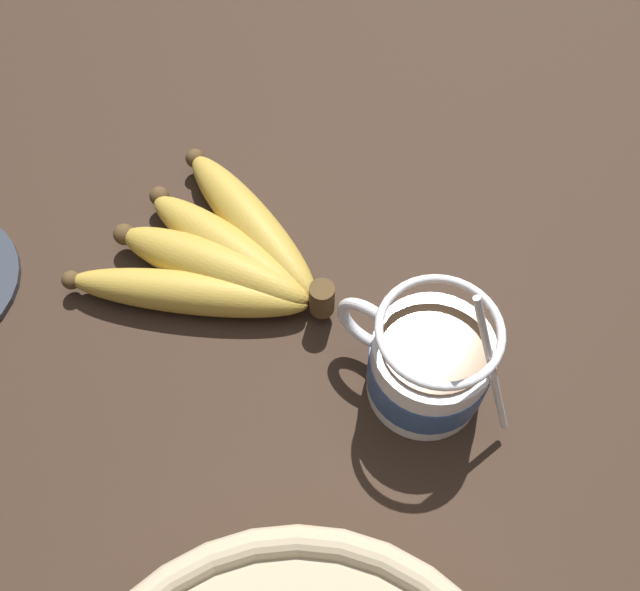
# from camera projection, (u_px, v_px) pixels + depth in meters

# --- Properties ---
(table) EXTENTS (1.19, 1.19, 0.04)m
(table) POSITION_uv_depth(u_px,v_px,m) (349.00, 343.00, 0.59)
(table) COLOR #332319
(table) RESTS_ON ground
(coffee_mug) EXTENTS (0.15, 0.09, 0.15)m
(coffee_mug) POSITION_uv_depth(u_px,v_px,m) (428.00, 365.00, 0.51)
(coffee_mug) COLOR silver
(coffee_mug) RESTS_ON table
(banana_bunch) EXTENTS (0.20, 0.19, 0.04)m
(banana_bunch) POSITION_uv_depth(u_px,v_px,m) (222.00, 255.00, 0.59)
(banana_bunch) COLOR #4C381E
(banana_bunch) RESTS_ON table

